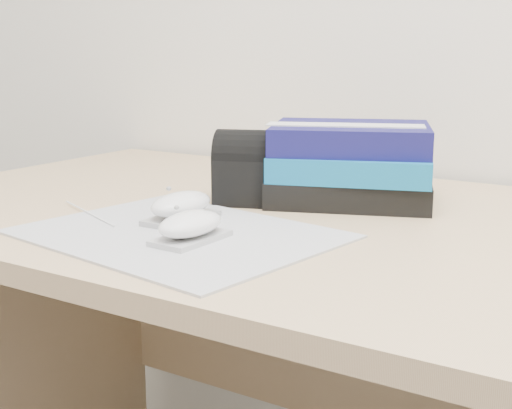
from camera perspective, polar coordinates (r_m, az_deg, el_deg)
The scene contains 7 objects.
desk at distance 1.17m, azimuth 9.57°, elevation -12.08°, with size 1.60×0.80×0.73m.
mousepad at distance 0.96m, azimuth -6.24°, elevation -2.35°, with size 0.40×0.31×0.00m, color #93949B.
mouse_rear at distance 1.02m, azimuth -6.00°, elevation -0.17°, with size 0.07×0.12×0.05m.
mouse_front at distance 0.92m, azimuth -5.26°, elevation -1.75°, with size 0.06×0.11×0.04m.
usb_cable at distance 1.09m, azimuth -13.22°, elevation -0.67°, with size 0.00×0.00×0.19m, color white.
book_stack at distance 1.17m, azimuth 7.63°, elevation 3.26°, with size 0.31×0.28×0.13m.
pouch at distance 1.15m, azimuth 0.04°, elevation 2.95°, with size 0.15×0.13×0.12m.
Camera 1 is at (0.39, 0.66, 0.98)m, focal length 50.00 mm.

